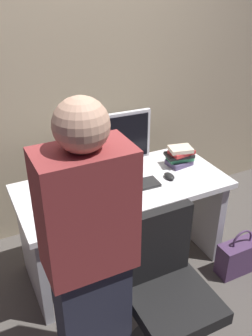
# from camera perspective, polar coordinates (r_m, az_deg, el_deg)

# --- Properties ---
(ground_plane) EXTENTS (9.00, 9.00, 0.00)m
(ground_plane) POSITION_cam_1_polar(r_m,az_deg,el_deg) (2.98, -0.44, -14.41)
(ground_plane) COLOR #4C4742
(wall_back) EXTENTS (6.40, 0.10, 3.00)m
(wall_back) POSITION_cam_1_polar(r_m,az_deg,el_deg) (2.93, -7.40, 17.93)
(wall_back) COLOR tan
(wall_back) RESTS_ON ground
(desk) EXTENTS (1.46, 0.68, 0.72)m
(desk) POSITION_cam_1_polar(r_m,az_deg,el_deg) (2.66, -0.48, -6.52)
(desk) COLOR white
(desk) RESTS_ON ground
(office_chair) EXTENTS (0.52, 0.52, 0.94)m
(office_chair) POSITION_cam_1_polar(r_m,az_deg,el_deg) (2.17, 6.43, -19.54)
(office_chair) COLOR black
(office_chair) RESTS_ON ground
(person_at_desk) EXTENTS (0.40, 0.24, 1.64)m
(person_at_desk) POSITION_cam_1_polar(r_m,az_deg,el_deg) (1.76, -5.61, -14.65)
(person_at_desk) COLOR #262838
(person_at_desk) RESTS_ON ground
(monitor) EXTENTS (0.54, 0.15, 0.46)m
(monitor) POSITION_cam_1_polar(r_m,az_deg,el_deg) (2.55, -1.86, 4.16)
(monitor) COLOR silver
(monitor) RESTS_ON desk
(keyboard) EXTENTS (0.43, 0.15, 0.02)m
(keyboard) POSITION_cam_1_polar(r_m,az_deg,el_deg) (2.48, 0.44, -3.03)
(keyboard) COLOR #262626
(keyboard) RESTS_ON desk
(mouse) EXTENTS (0.06, 0.10, 0.03)m
(mouse) POSITION_cam_1_polar(r_m,az_deg,el_deg) (2.62, 6.71, -1.25)
(mouse) COLOR black
(mouse) RESTS_ON desk
(cup_near_keyboard) EXTENTS (0.07, 0.07, 0.10)m
(cup_near_keyboard) POSITION_cam_1_polar(r_m,az_deg,el_deg) (2.29, -7.28, -5.20)
(cup_near_keyboard) COLOR #D84C3F
(cup_near_keyboard) RESTS_ON desk
(cup_by_monitor) EXTENTS (0.06, 0.06, 0.09)m
(cup_by_monitor) POSITION_cam_1_polar(r_m,az_deg,el_deg) (2.57, -11.51, -1.54)
(cup_by_monitor) COLOR silver
(cup_by_monitor) RESTS_ON desk
(book_stack) EXTENTS (0.22, 0.17, 0.15)m
(book_stack) POSITION_cam_1_polar(r_m,az_deg,el_deg) (2.78, 8.34, 1.85)
(book_stack) COLOR #594C72
(book_stack) RESTS_ON desk
(handbag) EXTENTS (0.34, 0.14, 0.38)m
(handbag) POSITION_cam_1_polar(r_m,az_deg,el_deg) (2.96, 17.10, -12.92)
(handbag) COLOR #4C3356
(handbag) RESTS_ON ground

